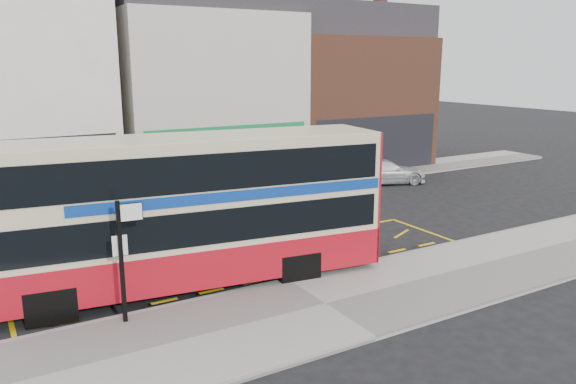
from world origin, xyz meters
TOP-DOWN VIEW (x-y plane):
  - ground at (0.00, 0.00)m, footprint 120.00×120.00m
  - pavement at (0.00, -2.30)m, footprint 40.00×4.00m
  - kerb at (0.00, -0.38)m, footprint 40.00×0.15m
  - far_pavement at (0.00, 11.00)m, footprint 50.00×3.00m
  - road_markings at (0.00, 1.60)m, footprint 14.00×3.40m
  - terrace_left at (-5.50, 14.99)m, footprint 8.00×8.01m
  - terrace_green_shop at (3.50, 14.99)m, footprint 9.00×8.01m
  - terrace_right at (12.50, 14.99)m, footprint 9.00×8.01m
  - double_decker_bus at (-2.28, 0.84)m, footprint 10.76×3.76m
  - bus_stop_post at (-4.59, -0.74)m, footprint 0.72×0.16m
  - car_grey at (0.21, 9.41)m, footprint 4.15×2.30m
  - car_white at (11.13, 8.77)m, footprint 4.64×3.02m
  - street_tree_right at (4.55, 12.41)m, footprint 2.47×2.47m

SIDE VIEW (x-z plane):
  - ground at x=0.00m, z-range 0.00..0.00m
  - road_markings at x=0.00m, z-range 0.00..0.01m
  - pavement at x=0.00m, z-range 0.00..0.15m
  - kerb at x=0.00m, z-range 0.00..0.15m
  - far_pavement at x=0.00m, z-range 0.00..0.15m
  - car_white at x=11.13m, z-range 0.00..1.25m
  - car_grey at x=0.21m, z-range 0.00..1.30m
  - bus_stop_post at x=-4.59m, z-range 0.45..3.39m
  - double_decker_bus at x=-2.28m, z-range 0.11..4.32m
  - street_tree_right at x=4.55m, z-range 0.97..6.30m
  - terrace_right at x=12.50m, z-range -0.58..9.72m
  - terrace_green_shop at x=3.50m, z-range -0.58..10.72m
  - terrace_left at x=-5.50m, z-range -0.58..11.22m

